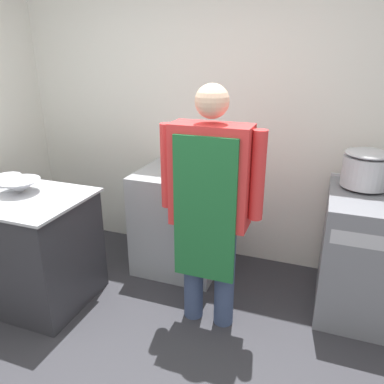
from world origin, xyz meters
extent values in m
cube|color=silver|center=(0.00, 1.90, 1.35)|extent=(8.00, 0.05, 2.70)
cube|color=#2D2D33|center=(-1.24, 0.66, 0.42)|extent=(1.15, 0.70, 0.84)
cube|color=#B2B5BC|center=(-1.24, 0.66, 0.85)|extent=(1.20, 0.72, 0.02)
cube|color=slate|center=(1.42, 1.42, 0.46)|extent=(0.83, 0.80, 0.92)
cube|color=#93999E|center=(-0.20, 1.52, 0.45)|extent=(0.71, 0.67, 0.90)
cube|color=silver|center=(-0.20, 1.19, 0.49)|extent=(0.61, 0.02, 0.63)
cylinder|color=#38476B|center=(0.16, 0.89, 0.39)|extent=(0.14, 0.14, 0.77)
cylinder|color=#38476B|center=(0.39, 0.89, 0.39)|extent=(0.14, 0.14, 0.77)
cube|color=red|center=(0.27, 0.89, 1.11)|extent=(0.51, 0.22, 0.67)
cube|color=#1E6633|center=(0.27, 0.77, 0.91)|extent=(0.41, 0.02, 0.96)
cylinder|color=red|center=(-0.03, 0.89, 1.14)|extent=(0.09, 0.09, 0.57)
cylinder|color=red|center=(0.57, 0.89, 1.14)|extent=(0.09, 0.09, 0.57)
sphere|color=beige|center=(0.27, 0.89, 1.58)|extent=(0.21, 0.21, 0.21)
cone|color=#B2B5BC|center=(-1.17, 0.73, 0.91)|extent=(0.31, 0.31, 0.10)
cone|color=#B2B5BC|center=(-1.41, 0.86, 0.90)|extent=(0.20, 0.20, 0.07)
cylinder|color=#B2B5BC|center=(1.23, 1.56, 1.05)|extent=(0.33, 0.33, 0.22)
ellipsoid|color=#B2B5BC|center=(1.23, 1.56, 1.18)|extent=(0.32, 0.32, 0.06)
camera|label=1|loc=(0.95, -1.29, 1.86)|focal=35.00mm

